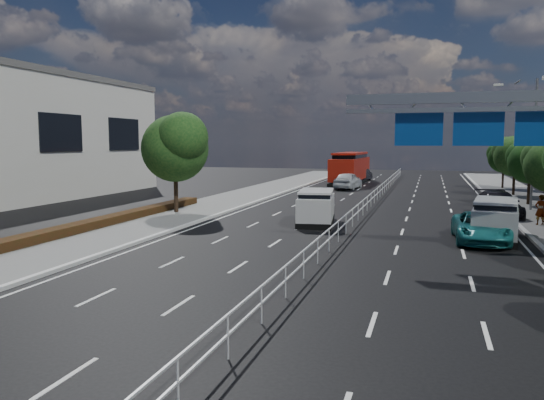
% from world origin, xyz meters
% --- Properties ---
extents(ground, '(160.00, 160.00, 0.00)m').
position_xyz_m(ground, '(0.00, 0.00, 0.00)').
color(ground, black).
rests_on(ground, ground).
extents(kerb_near, '(0.25, 140.00, 0.15)m').
position_xyz_m(kerb_near, '(-9.00, 0.00, 0.07)').
color(kerb_near, silver).
rests_on(kerb_near, ground).
extents(median_fence, '(0.05, 85.00, 1.02)m').
position_xyz_m(median_fence, '(0.00, 22.50, 0.53)').
color(median_fence, silver).
rests_on(median_fence, ground).
extents(hedge_near, '(1.00, 36.00, 0.44)m').
position_xyz_m(hedge_near, '(-13.30, 5.00, 0.36)').
color(hedge_near, black).
rests_on(hedge_near, sidewalk_near).
extents(overhead_gantry, '(10.24, 0.38, 7.45)m').
position_xyz_m(overhead_gantry, '(6.74, 10.05, 5.61)').
color(overhead_gantry, gray).
rests_on(overhead_gantry, ground).
extents(streetlight_far, '(2.78, 2.40, 9.00)m').
position_xyz_m(streetlight_far, '(10.50, 26.00, 5.21)').
color(streetlight_far, gray).
rests_on(streetlight_far, ground).
extents(near_tree_back, '(4.84, 4.51, 6.69)m').
position_xyz_m(near_tree_back, '(-11.94, 17.97, 4.61)').
color(near_tree_back, black).
rests_on(near_tree_back, ground).
extents(far_tree_f, '(3.52, 3.28, 5.02)m').
position_xyz_m(far_tree_f, '(11.24, 29.48, 3.49)').
color(far_tree_f, black).
rests_on(far_tree_f, ground).
extents(far_tree_g, '(3.96, 3.69, 5.45)m').
position_xyz_m(far_tree_g, '(11.25, 36.98, 3.75)').
color(far_tree_g, black).
rests_on(far_tree_g, ground).
extents(far_tree_h, '(3.41, 3.18, 4.91)m').
position_xyz_m(far_tree_h, '(11.24, 44.48, 3.42)').
color(far_tree_h, black).
rests_on(far_tree_h, ground).
extents(white_minivan, '(2.57, 4.78, 1.98)m').
position_xyz_m(white_minivan, '(-2.19, 16.47, 0.97)').
color(white_minivan, black).
rests_on(white_minivan, ground).
extents(red_bus, '(3.17, 12.04, 3.57)m').
position_xyz_m(red_bus, '(-4.76, 47.54, 1.86)').
color(red_bus, black).
rests_on(red_bus, ground).
extents(near_car_silver, '(2.59, 5.26, 1.72)m').
position_xyz_m(near_car_silver, '(-3.89, 40.11, 0.86)').
color(near_car_silver, silver).
rests_on(near_car_silver, ground).
extents(near_car_dark, '(2.09, 4.72, 1.51)m').
position_xyz_m(near_car_dark, '(-3.92, 51.92, 0.75)').
color(near_car_dark, black).
rests_on(near_car_dark, ground).
extents(silver_minivan, '(2.63, 5.00, 1.98)m').
position_xyz_m(silver_minivan, '(7.26, 14.00, 0.97)').
color(silver_minivan, black).
rests_on(silver_minivan, ground).
extents(parked_car_teal, '(2.52, 5.18, 1.42)m').
position_xyz_m(parked_car_teal, '(6.50, 13.09, 0.71)').
color(parked_car_teal, '#186C6F').
rests_on(parked_car_teal, ground).
extents(parked_car_dark, '(2.84, 5.83, 1.63)m').
position_xyz_m(parked_car_dark, '(8.30, 22.41, 0.82)').
color(parked_car_dark, black).
rests_on(parked_car_dark, ground).
extents(pedestrian_a, '(0.73, 0.60, 1.70)m').
position_xyz_m(pedestrian_a, '(10.11, 18.86, 0.99)').
color(pedestrian_a, gray).
rests_on(pedestrian_a, sidewalk_far).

